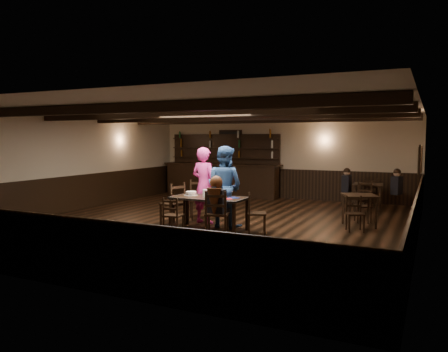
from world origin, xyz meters
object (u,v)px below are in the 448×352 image
at_px(cake, 191,194).
at_px(bar_counter, 222,175).
at_px(chair_near_right, 216,211).
at_px(dining_table, 209,200).
at_px(man_blue, 224,187).
at_px(chair_near_left, 172,213).
at_px(woman_pink, 204,185).

relative_size(cake, bar_counter, 0.07).
bearing_deg(chair_near_right, bar_counter, 114.84).
relative_size(dining_table, bar_counter, 0.38).
bearing_deg(chair_near_right, dining_table, 127.99).
height_order(man_blue, bar_counter, bar_counter).
relative_size(chair_near_left, woman_pink, 0.43).
xyz_separation_m(cake, bar_counter, (-1.86, 5.48, -0.07)).
bearing_deg(bar_counter, chair_near_right, -65.16).
bearing_deg(chair_near_left, bar_counter, 106.32).
height_order(dining_table, chair_near_right, chair_near_right).
bearing_deg(woman_pink, bar_counter, -60.53).
distance_m(woman_pink, man_blue, 0.66).
distance_m(cake, bar_counter, 5.79).
xyz_separation_m(chair_near_left, bar_counter, (-1.83, 6.25, 0.26)).
bearing_deg(man_blue, cake, 44.07).
height_order(dining_table, chair_near_left, chair_near_left).
xyz_separation_m(dining_table, chair_near_right, (0.51, -0.65, -0.10)).
bearing_deg(chair_near_left, cake, 87.52).
xyz_separation_m(chair_near_right, cake, (-1.00, 0.70, 0.22)).
height_order(dining_table, woman_pink, woman_pink).
relative_size(woman_pink, bar_counter, 0.42).
bearing_deg(bar_counter, woman_pink, -69.01).
xyz_separation_m(woman_pink, cake, (0.01, -0.65, -0.13)).
distance_m(chair_near_left, woman_pink, 1.49).
xyz_separation_m(dining_table, man_blue, (0.14, 0.50, 0.26)).
bearing_deg(chair_near_left, woman_pink, 89.00).
bearing_deg(dining_table, chair_near_left, -126.08).
distance_m(man_blue, bar_counter, 5.62).
xyz_separation_m(chair_near_left, cake, (0.03, 0.77, 0.33)).
bearing_deg(chair_near_left, man_blue, 61.58).
distance_m(chair_near_right, cake, 1.24).
bearing_deg(dining_table, chair_near_right, -52.01).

